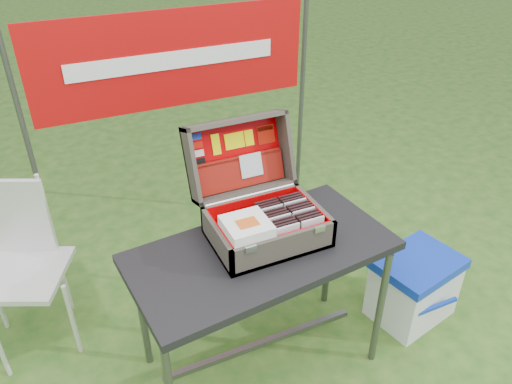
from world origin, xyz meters
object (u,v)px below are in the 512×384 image
cardboard_box (318,241)px  chair (23,276)px  cooler (414,287)px  table (261,308)px  suitcase (262,191)px

cardboard_box → chair: bearing=161.4°
cooler → chair: chair is taller
cooler → cardboard_box: cardboard_box is taller
table → chair: 1.22m
chair → cooler: bearing=5.0°
cooler → cardboard_box: 0.65m
table → chair: chair is taller
table → cooler: table is taller
cooler → chair: (-1.97, 0.70, 0.26)m
table → cooler: 0.95m
suitcase → chair: size_ratio=0.57×
table → cardboard_box: table is taller
suitcase → cooler: 1.18m
table → suitcase: suitcase is taller
table → suitcase: bearing=59.5°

